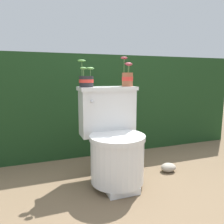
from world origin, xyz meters
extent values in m
plane|color=brown|center=(0.00, 0.00, 0.00)|extent=(12.00, 12.00, 0.00)
cube|color=#193819|center=(0.00, 1.05, 0.55)|extent=(3.69, 0.67, 1.10)
cube|color=silver|center=(0.01, -0.01, 0.02)|extent=(0.24, 0.36, 0.05)
cylinder|color=silver|center=(0.01, -0.01, 0.22)|extent=(0.42, 0.42, 0.34)
cylinder|color=silver|center=(0.01, -0.01, 0.40)|extent=(0.44, 0.44, 0.04)
cube|color=silver|center=(0.01, 0.24, 0.56)|extent=(0.47, 0.19, 0.39)
cube|color=silver|center=(0.01, 0.24, 0.77)|extent=(0.49, 0.22, 0.03)
cylinder|color=silver|center=(-0.15, 0.11, 0.68)|extent=(0.02, 0.05, 0.02)
cylinder|color=#262628|center=(-0.17, 0.25, 0.83)|extent=(0.12, 0.12, 0.09)
cylinder|color=red|center=(-0.17, 0.25, 0.83)|extent=(0.12, 0.12, 0.03)
cylinder|color=#332319|center=(-0.17, 0.25, 0.87)|extent=(0.11, 0.11, 0.01)
cylinder|color=#4C753D|center=(-0.19, 0.28, 0.93)|extent=(0.01, 0.01, 0.12)
ellipsoid|color=#569342|center=(-0.19, 0.28, 1.00)|extent=(0.07, 0.05, 0.02)
cylinder|color=#4C753D|center=(-0.13, 0.25, 0.90)|extent=(0.01, 0.01, 0.06)
ellipsoid|color=#569342|center=(-0.13, 0.25, 0.94)|extent=(0.07, 0.05, 0.02)
cylinder|color=#4C753D|center=(-0.20, 0.21, 0.90)|extent=(0.01, 0.01, 0.06)
ellipsoid|color=#569342|center=(-0.20, 0.21, 0.94)|extent=(0.05, 0.04, 0.02)
cylinder|color=#9E5638|center=(0.20, 0.25, 0.84)|extent=(0.10, 0.10, 0.12)
cylinder|color=red|center=(0.20, 0.25, 0.85)|extent=(0.10, 0.10, 0.04)
cylinder|color=#332319|center=(0.20, 0.25, 0.90)|extent=(0.09, 0.09, 0.01)
cylinder|color=#4C753D|center=(0.20, 0.21, 0.94)|extent=(0.01, 0.01, 0.06)
ellipsoid|color=#93333D|center=(0.20, 0.21, 0.97)|extent=(0.06, 0.05, 0.03)
cylinder|color=#4C753D|center=(0.20, 0.23, 0.94)|extent=(0.01, 0.01, 0.07)
ellipsoid|color=#93333D|center=(0.20, 0.23, 0.98)|extent=(0.06, 0.04, 0.02)
cylinder|color=#4C753D|center=(0.17, 0.25, 0.96)|extent=(0.01, 0.01, 0.12)
ellipsoid|color=#93333D|center=(0.17, 0.25, 1.03)|extent=(0.06, 0.04, 0.02)
ellipsoid|color=#9E9384|center=(0.56, 0.09, 0.04)|extent=(0.14, 0.11, 0.08)
camera|label=1|loc=(-0.58, -1.53, 0.88)|focal=35.00mm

